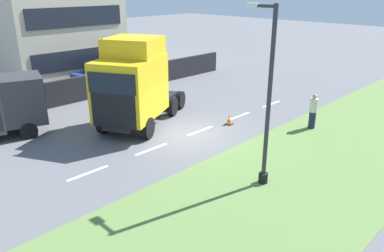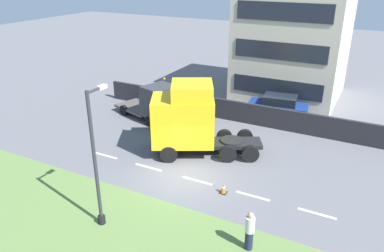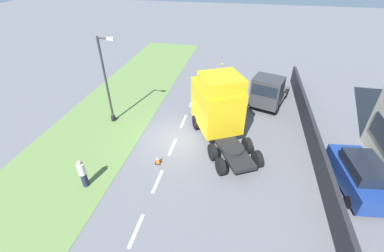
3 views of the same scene
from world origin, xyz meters
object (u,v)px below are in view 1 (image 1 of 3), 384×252
object	(u,v)px
parked_car	(104,74)
flatbed_truck	(14,104)
pedestrian	(313,112)
lorry_cab	(133,85)
lamp_post	(266,108)
traffic_cone_lead	(229,119)

from	to	relation	value
parked_car	flatbed_truck	bearing A→B (deg)	112.55
pedestrian	lorry_cab	bearing A→B (deg)	44.37
flatbed_truck	lamp_post	distance (m)	12.33
parked_car	lamp_post	size ratio (longest dim) A/B	0.72
lorry_cab	flatbed_truck	bearing A→B (deg)	24.31
lorry_cab	parked_car	distance (m)	8.92
lorry_cab	lamp_post	bearing A→B (deg)	150.83
lorry_cab	parked_car	size ratio (longest dim) A/B	1.50
lorry_cab	flatbed_truck	world-z (taller)	lorry_cab
flatbed_truck	pedestrian	size ratio (longest dim) A/B	3.18
traffic_cone_lead	pedestrian	bearing A→B (deg)	-142.50
flatbed_truck	lorry_cab	bearing A→B (deg)	70.02
flatbed_truck	lamp_post	bearing A→B (deg)	38.71
lamp_post	pedestrian	size ratio (longest dim) A/B	3.51
lamp_post	traffic_cone_lead	xyz separation A→B (m)	(4.79, -3.95, -2.62)
parked_car	pedestrian	world-z (taller)	parked_car
parked_car	pedestrian	size ratio (longest dim) A/B	2.53
flatbed_truck	traffic_cone_lead	distance (m)	10.72
lorry_cab	traffic_cone_lead	bearing A→B (deg)	-157.58
lamp_post	pedestrian	bearing A→B (deg)	-77.51
lorry_cab	pedestrian	bearing A→B (deg)	-163.50
pedestrian	traffic_cone_lead	distance (m)	4.27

